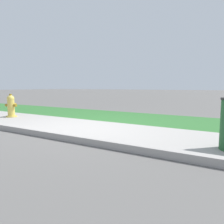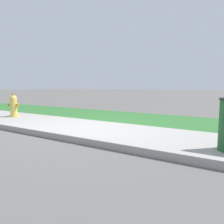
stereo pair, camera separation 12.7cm
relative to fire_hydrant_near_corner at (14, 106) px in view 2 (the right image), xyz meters
The scene contains 5 objects.
ground_plane 3.21m from the fire_hydrant_near_corner, ahead, with size 120.00×120.00×0.00m, color #5B5956.
sidewalk_pavement 3.21m from the fire_hydrant_near_corner, ahead, with size 18.00×2.10×0.01m, color #9E9993.
grass_verge 3.79m from the fire_hydrant_near_corner, 32.63° to the left, with size 18.00×2.44×0.01m, color #2D662D.
street_curb 3.47m from the fire_hydrant_near_corner, 23.28° to the right, with size 18.00×0.16×0.12m, color #9E9993.
fire_hydrant_near_corner is the anchor object (origin of this frame).
Camera 2 is at (3.44, -4.04, 1.01)m, focal length 35.00 mm.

